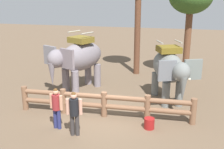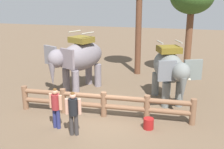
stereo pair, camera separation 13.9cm
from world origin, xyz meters
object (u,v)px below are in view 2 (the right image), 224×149
object	(u,v)px
elephant_near_left	(79,58)
elephant_center	(170,69)
log_fence	(104,102)
feed_bucket	(149,124)
tourist_woman_in_black	(73,110)
tourist_man_in_blue	(56,105)

from	to	relation	value
elephant_near_left	elephant_center	xyz separation A→B (m)	(4.56, -0.53, -0.12)
log_fence	feed_bucket	size ratio (longest dim) A/B	17.61
elephant_center	feed_bucket	world-z (taller)	elephant_center
tourist_woman_in_black	feed_bucket	xyz separation A→B (m)	(2.51, 1.13, -0.74)
log_fence	elephant_near_left	size ratio (longest dim) A/B	2.03
elephant_center	tourist_woman_in_black	size ratio (longest dim) A/B	2.04
log_fence	tourist_man_in_blue	distance (m)	2.04
tourist_man_in_blue	elephant_center	bearing A→B (deg)	43.54
log_fence	tourist_woman_in_black	size ratio (longest dim) A/B	4.44
elephant_center	feed_bucket	distance (m)	3.24
tourist_man_in_blue	log_fence	bearing A→B (deg)	45.21
log_fence	feed_bucket	world-z (taller)	log_fence
log_fence	feed_bucket	distance (m)	2.06
tourist_woman_in_black	feed_bucket	size ratio (longest dim) A/B	3.97
feed_bucket	elephant_near_left	bearing A→B (deg)	139.77
tourist_woman_in_black	tourist_man_in_blue	distance (m)	0.89
log_fence	tourist_man_in_blue	size ratio (longest dim) A/B	4.58
elephant_near_left	tourist_woman_in_black	world-z (taller)	elephant_near_left
tourist_woman_in_black	tourist_man_in_blue	size ratio (longest dim) A/B	1.03
log_fence	elephant_near_left	world-z (taller)	elephant_near_left
log_fence	elephant_center	size ratio (longest dim) A/B	2.17
tourist_man_in_blue	feed_bucket	distance (m)	3.51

